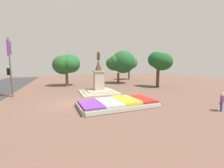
% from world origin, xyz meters
% --- Properties ---
extents(ground_plane, '(82.32, 82.32, 0.00)m').
position_xyz_m(ground_plane, '(0.00, 0.00, 0.00)').
color(ground_plane, brown).
extents(flower_planter, '(7.21, 3.96, 0.63)m').
position_xyz_m(flower_planter, '(3.80, -2.30, 0.27)').
color(flower_planter, '#38281C').
rests_on(flower_planter, ground_plane).
extents(statue_monument, '(4.76, 4.76, 5.40)m').
position_xyz_m(statue_monument, '(3.71, 4.58, 1.06)').
color(statue_monument, '#B1A793').
rests_on(statue_monument, ground_plane).
extents(traffic_light_mid_block, '(0.42, 0.31, 3.32)m').
position_xyz_m(traffic_light_mid_block, '(-6.55, 5.69, 2.30)').
color(traffic_light_mid_block, '#4C5156').
rests_on(traffic_light_mid_block, ground_plane).
extents(banner_pole, '(0.19, 1.23, 6.68)m').
position_xyz_m(banner_pole, '(-6.27, 5.18, 3.77)').
color(banner_pole, '#4C5156').
rests_on(banner_pole, ground_plane).
extents(pedestrian_with_handbag, '(0.58, 0.56, 1.52)m').
position_xyz_m(pedestrian_with_handbag, '(10.99, -6.41, 0.84)').
color(pedestrian_with_handbag, '#264CA5').
rests_on(pedestrian_with_handbag, ground_plane).
extents(park_tree_far_left, '(4.54, 4.39, 6.02)m').
position_xyz_m(park_tree_far_left, '(15.55, 19.96, 4.29)').
color(park_tree_far_left, brown).
rests_on(park_tree_far_left, ground_plane).
extents(park_tree_behind_statue, '(4.75, 4.13, 5.54)m').
position_xyz_m(park_tree_behind_statue, '(0.23, 13.02, 3.77)').
color(park_tree_behind_statue, brown).
rests_on(park_tree_behind_statue, ground_plane).
extents(park_tree_far_right, '(5.61, 4.99, 6.50)m').
position_xyz_m(park_tree_far_right, '(10.38, 13.30, 4.19)').
color(park_tree_far_right, brown).
rests_on(park_tree_far_right, ground_plane).
extents(park_tree_street_side, '(3.42, 4.10, 5.88)m').
position_xyz_m(park_tree_street_side, '(14.52, 6.33, 4.30)').
color(park_tree_street_side, '#4C3823').
rests_on(park_tree_street_side, ground_plane).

